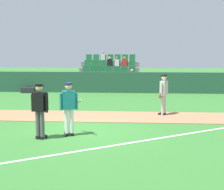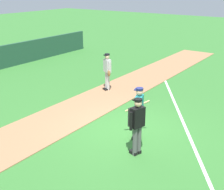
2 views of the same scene
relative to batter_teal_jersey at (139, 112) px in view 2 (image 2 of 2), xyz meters
The scene contains 6 objects.
ground_plane 1.16m from the batter_teal_jersey, 65.52° to the left, with size 80.00×80.00×0.00m, color #33702D.
infield_dirt_path 3.33m from the batter_teal_jersey, 85.21° to the left, with size 28.00×2.29×0.03m, color #9E704C.
foul_line_chalk 3.41m from the batter_teal_jersey, ahead, with size 12.00×0.10×0.01m, color white.
batter_teal_jersey is the anchor object (origin of this frame).
umpire_home_plate 0.94m from the batter_teal_jersey, 152.79° to the right, with size 0.57×0.38×1.76m.
runner_grey_jersey 4.97m from the batter_teal_jersey, 47.47° to the left, with size 0.46×0.60×1.76m.
Camera 2 is at (-8.04, -5.01, 4.78)m, focal length 49.06 mm.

